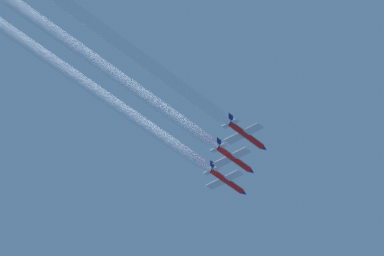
# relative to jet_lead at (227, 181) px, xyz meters

# --- Properties ---
(jet_lead) EXTENTS (8.78, 12.79, 3.07)m
(jet_lead) POSITION_rel_jet_lead_xyz_m (0.00, 0.00, 0.00)
(jet_lead) COLOR red
(jet_second_echelon) EXTENTS (8.78, 12.79, 3.07)m
(jet_second_echelon) POSITION_rel_jet_lead_xyz_m (7.14, -6.36, -1.05)
(jet_second_echelon) COLOR red
(jet_third_echelon) EXTENTS (8.78, 12.79, 3.07)m
(jet_third_echelon) POSITION_rel_jet_lead_xyz_m (15.15, -12.33, -2.24)
(jet_third_echelon) COLOR red
(smoke_trail_lead) EXTENTS (2.47, 72.10, 2.47)m
(smoke_trail_lead) POSITION_rel_jet_lead_xyz_m (0.00, -41.87, -0.03)
(smoke_trail_lead) COLOR white
(smoke_trail_second_echelon) EXTENTS (2.47, 74.38, 2.47)m
(smoke_trail_second_echelon) POSITION_rel_jet_lead_xyz_m (7.14, -49.36, -1.08)
(smoke_trail_second_echelon) COLOR white
(smoke_trail_third_echelon) EXTENTS (2.47, 66.51, 2.47)m
(smoke_trail_third_echelon) POSITION_rel_jet_lead_xyz_m (15.15, -51.40, -2.27)
(smoke_trail_third_echelon) COLOR white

